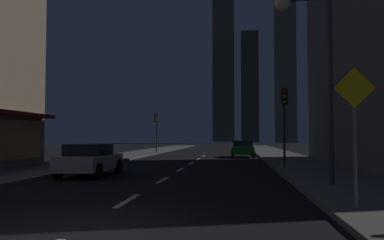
% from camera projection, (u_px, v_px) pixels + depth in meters
% --- Properties ---
extents(ground_plane, '(78.00, 136.00, 0.10)m').
position_uv_depth(ground_plane, '(206.00, 155.00, 39.32)').
color(ground_plane, black).
extents(sidewalk_right, '(4.00, 76.00, 0.15)m').
position_uv_depth(sidewalk_right, '(277.00, 154.00, 38.56)').
color(sidewalk_right, '#605E59').
rests_on(sidewalk_right, ground).
extents(sidewalk_left, '(4.00, 76.00, 0.15)m').
position_uv_depth(sidewalk_left, '(138.00, 154.00, 40.09)').
color(sidewalk_left, '#605E59').
rests_on(sidewalk_left, ground).
extents(lane_marking_center, '(0.16, 33.40, 0.01)m').
position_uv_depth(lane_marking_center, '(180.00, 170.00, 21.05)').
color(lane_marking_center, silver).
rests_on(lane_marking_center, ground).
extents(skyscraper_distant_tall, '(8.32, 8.72, 68.96)m').
position_uv_depth(skyscraper_distant_tall, '(224.00, 54.00, 154.19)').
color(skyscraper_distant_tall, brown).
rests_on(skyscraper_distant_tall, ground).
extents(skyscraper_distant_mid, '(6.11, 7.32, 39.31)m').
position_uv_depth(skyscraper_distant_mid, '(250.00, 87.00, 140.52)').
color(skyscraper_distant_mid, '#403D30').
rests_on(skyscraper_distant_mid, ground).
extents(skyscraper_distant_short, '(6.03, 5.98, 72.38)m').
position_uv_depth(skyscraper_distant_short, '(285.00, 25.00, 120.27)').
color(skyscraper_distant_short, '#635E4A').
rests_on(skyscraper_distant_short, ground).
extents(skyscraper_distant_slender, '(6.20, 7.36, 56.32)m').
position_uv_depth(skyscraper_distant_slender, '(351.00, 50.00, 118.45)').
color(skyscraper_distant_slender, '#484536').
rests_on(skyscraper_distant_slender, ground).
extents(car_parked_near, '(1.98, 4.24, 1.45)m').
position_uv_depth(car_parked_near, '(90.00, 159.00, 17.71)').
color(car_parked_near, silver).
rests_on(car_parked_near, ground).
extents(car_parked_far, '(1.98, 4.24, 1.45)m').
position_uv_depth(car_parked_far, '(243.00, 149.00, 34.14)').
color(car_parked_far, '#1E722D').
rests_on(car_parked_far, ground).
extents(fire_hydrant_far_left, '(0.42, 0.30, 0.65)m').
position_uv_depth(fire_hydrant_far_left, '(106.00, 156.00, 26.85)').
color(fire_hydrant_far_left, '#B2B2B2').
rests_on(fire_hydrant_far_left, sidewalk_left).
extents(traffic_light_near_right, '(0.32, 0.48, 4.20)m').
position_uv_depth(traffic_light_near_right, '(284.00, 109.00, 20.41)').
color(traffic_light_near_right, '#2D2D2D').
rests_on(traffic_light_near_right, sidewalk_right).
extents(traffic_light_far_left, '(0.32, 0.48, 4.20)m').
position_uv_depth(traffic_light_far_left, '(156.00, 124.00, 42.20)').
color(traffic_light_far_left, '#2D2D2D').
rests_on(traffic_light_far_left, sidewalk_left).
extents(street_lamp_right, '(1.96, 0.56, 6.58)m').
position_uv_depth(street_lamp_right, '(305.00, 41.00, 13.56)').
color(street_lamp_right, '#38383D').
rests_on(street_lamp_right, sidewalk_right).
extents(pedestrian_crossing_sign, '(0.91, 0.08, 3.15)m').
position_uv_depth(pedestrian_crossing_sign, '(355.00, 125.00, 8.74)').
color(pedestrian_crossing_sign, slate).
rests_on(pedestrian_crossing_sign, sidewalk_right).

